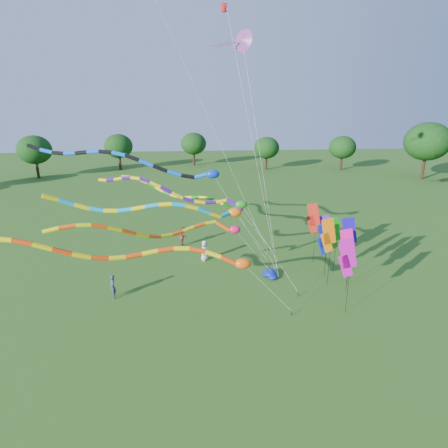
{
  "coord_description": "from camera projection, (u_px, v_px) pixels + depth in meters",
  "views": [
    {
      "loc": [
        -3.66,
        -20.06,
        12.35
      ],
      "look_at": [
        -1.57,
        2.88,
        4.8
      ],
      "focal_mm": 30.0,
      "sensor_mm": 36.0,
      "label": 1
    }
  ],
  "objects": [
    {
      "name": "person_b",
      "position": [
        113.0,
        287.0,
        24.47
      ],
      "size": [
        0.58,
        0.7,
        1.63
      ],
      "primitive_type": "imported",
      "rotation": [
        0.0,
        0.0,
        -1.2
      ],
      "color": "#393A4F",
      "rests_on": "ground"
    },
    {
      "name": "blue_nylon_heap",
      "position": [
        270.0,
        274.0,
        27.66
      ],
      "size": [
        1.47,
        1.61,
        0.45
      ],
      "color": "#0C20A8",
      "rests_on": "ground"
    },
    {
      "name": "tube_kite_purple",
      "position": [
        185.0,
        194.0,
        24.44
      ],
      "size": [
        13.08,
        4.6,
        8.25
      ],
      "rotation": [
        0.0,
        0.0,
        -0.32
      ],
      "color": "black",
      "rests_on": "ground"
    },
    {
      "name": "banner_pole_violet",
      "position": [
        325.0,
        230.0,
        29.68
      ],
      "size": [
        1.16,
        0.26,
        3.93
      ],
      "rotation": [
        0.0,
        0.0,
        -0.15
      ],
      "color": "black",
      "rests_on": "ground"
    },
    {
      "name": "tube_kite_red",
      "position": [
        158.0,
        255.0,
        20.36
      ],
      "size": [
        15.33,
        1.75,
        6.66
      ],
      "rotation": [
        0.0,
        0.0,
        0.05
      ],
      "color": "black",
      "rests_on": "ground"
    },
    {
      "name": "person_c",
      "position": [
        183.0,
        236.0,
        33.48
      ],
      "size": [
        0.75,
        0.92,
        1.76
      ],
      "primitive_type": "imported",
      "rotation": [
        0.0,
        0.0,
        1.68
      ],
      "color": "maroon",
      "rests_on": "ground"
    },
    {
      "name": "tube_kite_green",
      "position": [
        193.0,
        197.0,
        32.75
      ],
      "size": [
        12.83,
        5.93,
        6.51
      ],
      "rotation": [
        0.0,
        0.0,
        -0.42
      ],
      "color": "black",
      "rests_on": "ground"
    },
    {
      "name": "banner_pole_magenta_a",
      "position": [
        347.0,
        258.0,
        21.92
      ],
      "size": [
        1.16,
        0.18,
        4.88
      ],
      "rotation": [
        0.0,
        0.0,
        -0.09
      ],
      "color": "black",
      "rests_on": "ground"
    },
    {
      "name": "banner_pole_blue_a",
      "position": [
        324.0,
        239.0,
        26.87
      ],
      "size": [
        1.16,
        0.21,
        4.22
      ],
      "rotation": [
        0.0,
        0.0,
        0.11
      ],
      "color": "black",
      "rests_on": "ground"
    },
    {
      "name": "banner_pole_red",
      "position": [
        313.0,
        218.0,
        29.22
      ],
      "size": [
        1.12,
        0.45,
        4.93
      ],
      "rotation": [
        0.0,
        0.0,
        -0.33
      ],
      "color": "black",
      "rests_on": "ground"
    },
    {
      "name": "banner_pole_green",
      "position": [
        334.0,
        234.0,
        27.75
      ],
      "size": [
        1.15,
        0.32,
        4.29
      ],
      "rotation": [
        0.0,
        0.0,
        0.21
      ],
      "color": "black",
      "rests_on": "ground"
    },
    {
      "name": "ground",
      "position": [
        253.0,
        311.0,
        23.15
      ],
      "size": [
        160.0,
        160.0,
        0.0
      ],
      "primitive_type": "plane",
      "color": "#265917",
      "rests_on": "ground"
    },
    {
      "name": "tube_kite_orange",
      "position": [
        173.0,
        230.0,
        22.86
      ],
      "size": [
        13.32,
        5.7,
        6.81
      ],
      "rotation": [
        0.0,
        0.0,
        0.38
      ],
      "color": "black",
      "rests_on": "ground"
    },
    {
      "name": "banner_pole_magenta_b",
      "position": [
        347.0,
        246.0,
        24.66
      ],
      "size": [
        1.15,
        0.31,
        4.54
      ],
      "rotation": [
        0.0,
        0.0,
        -0.2
      ],
      "color": "black",
      "rests_on": "ground"
    },
    {
      "name": "tube_kite_cyan",
      "position": [
        173.0,
        209.0,
        24.07
      ],
      "size": [
        14.73,
        3.72,
        7.8
      ],
      "rotation": [
        0.0,
        0.0,
        0.27
      ],
      "color": "black",
      "rests_on": "ground"
    },
    {
      "name": "person_a",
      "position": [
        205.0,
        250.0,
        30.4
      ],
      "size": [
        0.97,
        0.91,
        1.67
      ],
      "primitive_type": "imported",
      "rotation": [
        0.0,
        0.0,
        0.64
      ],
      "color": "beige",
      "rests_on": "ground"
    },
    {
      "name": "banner_pole_orange",
      "position": [
        328.0,
        236.0,
        25.07
      ],
      "size": [
        1.16,
        0.11,
        5.07
      ],
      "rotation": [
        0.0,
        0.0,
        0.03
      ],
      "color": "black",
      "rests_on": "ground"
    },
    {
      "name": "delta_kite_high_c",
      "position": [
        242.0,
        40.0,
        25.45
      ],
      "size": [
        4.63,
        4.85,
        17.2
      ],
      "rotation": [
        0.0,
        0.0,
        0.71
      ],
      "color": "black",
      "rests_on": "ground"
    },
    {
      "name": "banner_pole_blue_b",
      "position": [
        349.0,
        235.0,
        25.36
      ],
      "size": [
        1.15,
        0.35,
        5.03
      ],
      "rotation": [
        0.0,
        0.0,
        -0.23
      ],
      "color": "black",
      "rests_on": "ground"
    },
    {
      "name": "tube_kite_blue",
      "position": [
        140.0,
        163.0,
        27.24
      ],
      "size": [
        17.73,
        3.52,
        9.94
      ],
      "rotation": [
        0.0,
        0.0,
        -0.16
      ],
      "color": "black",
      "rests_on": "ground"
    },
    {
      "name": "tree_ring",
      "position": [
        280.0,
        213.0,
        24.89
      ],
      "size": [
        116.79,
        116.32,
        9.39
      ],
      "color": "#382314",
      "rests_on": "ground"
    }
  ]
}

